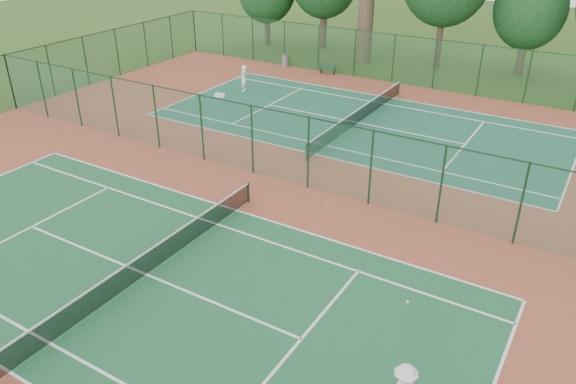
% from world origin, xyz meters
% --- Properties ---
extents(ground, '(120.00, 120.00, 0.00)m').
position_xyz_m(ground, '(0.00, 0.00, 0.00)').
color(ground, '#2E4F18').
rests_on(ground, ground).
extents(red_pad, '(40.00, 36.00, 0.01)m').
position_xyz_m(red_pad, '(0.00, 0.00, 0.01)').
color(red_pad, brown).
rests_on(red_pad, ground).
extents(court_near, '(23.77, 10.97, 0.01)m').
position_xyz_m(court_near, '(0.00, -9.00, 0.01)').
color(court_near, '#1B5731').
rests_on(court_near, red_pad).
extents(court_far, '(23.77, 10.97, 0.01)m').
position_xyz_m(court_far, '(0.00, 9.00, 0.01)').
color(court_far, '#1C5A3F').
rests_on(court_far, red_pad).
extents(fence_north, '(40.00, 0.09, 3.50)m').
position_xyz_m(fence_north, '(0.00, 18.00, 1.76)').
color(fence_north, '#164424').
rests_on(fence_north, ground).
extents(fence_west, '(0.09, 36.00, 3.50)m').
position_xyz_m(fence_west, '(-20.00, 0.00, 1.76)').
color(fence_west, '#18492F').
rests_on(fence_west, ground).
extents(fence_divider, '(40.00, 0.09, 3.50)m').
position_xyz_m(fence_divider, '(0.00, 0.00, 1.76)').
color(fence_divider, '#184A31').
rests_on(fence_divider, ground).
extents(tennis_net_near, '(0.10, 12.90, 0.97)m').
position_xyz_m(tennis_net_near, '(0.00, -9.00, 0.54)').
color(tennis_net_near, '#12311D').
rests_on(tennis_net_near, ground).
extents(tennis_net_far, '(0.10, 12.90, 0.97)m').
position_xyz_m(tennis_net_far, '(0.00, 9.00, 0.54)').
color(tennis_net_far, '#153B23').
rests_on(tennis_net_far, ground).
extents(player_far, '(0.56, 0.74, 1.82)m').
position_xyz_m(player_far, '(-9.57, 10.62, 0.93)').
color(player_far, white).
rests_on(player_far, court_far).
extents(trash_bin, '(0.69, 0.69, 0.99)m').
position_xyz_m(trash_bin, '(-10.48, 17.60, 0.50)').
color(trash_bin, slate).
rests_on(trash_bin, red_pad).
extents(bench, '(1.34, 0.57, 0.80)m').
position_xyz_m(bench, '(-6.60, 17.45, 0.42)').
color(bench, '#11331B').
rests_on(bench, red_pad).
extents(kit_bag, '(0.74, 0.35, 0.27)m').
position_xyz_m(kit_bag, '(-10.19, 8.65, 0.14)').
color(kit_bag, silver).
rests_on(kit_bag, red_pad).
extents(stray_ball_a, '(0.07, 0.07, 0.07)m').
position_xyz_m(stray_ball_a, '(3.01, -0.86, 0.05)').
color(stray_ball_a, yellow).
rests_on(stray_ball_a, red_pad).
extents(stray_ball_b, '(0.06, 0.06, 0.06)m').
position_xyz_m(stray_ball_b, '(2.44, -0.65, 0.04)').
color(stray_ball_b, yellow).
rests_on(stray_ball_b, red_pad).
extents(stray_ball_c, '(0.07, 0.07, 0.07)m').
position_xyz_m(stray_ball_c, '(-2.15, -0.28, 0.04)').
color(stray_ball_c, yellow).
rests_on(stray_ball_c, red_pad).
extents(evergreen_row, '(39.00, 5.00, 12.00)m').
position_xyz_m(evergreen_row, '(0.50, 24.25, 0.00)').
color(evergreen_row, black).
rests_on(evergreen_row, ground).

